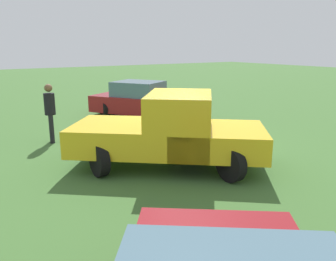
% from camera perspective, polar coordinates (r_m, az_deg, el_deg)
% --- Properties ---
extents(ground_plane, '(80.00, 80.00, 0.00)m').
position_cam_1_polar(ground_plane, '(9.79, 1.68, -3.39)').
color(ground_plane, '#3D662D').
extents(pickup_truck, '(4.45, 4.78, 1.80)m').
position_cam_1_polar(pickup_truck, '(8.33, 0.81, 0.16)').
color(pickup_truck, black).
rests_on(pickup_truck, ground_plane).
extents(sedan_far, '(4.57, 3.73, 1.45)m').
position_cam_1_polar(sedan_far, '(14.53, -4.30, 4.89)').
color(sedan_far, black).
rests_on(sedan_far, ground_plane).
extents(person_bystander, '(0.39, 0.39, 1.78)m').
position_cam_1_polar(person_bystander, '(11.04, -18.77, 3.25)').
color(person_bystander, black).
rests_on(person_bystander, ground_plane).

